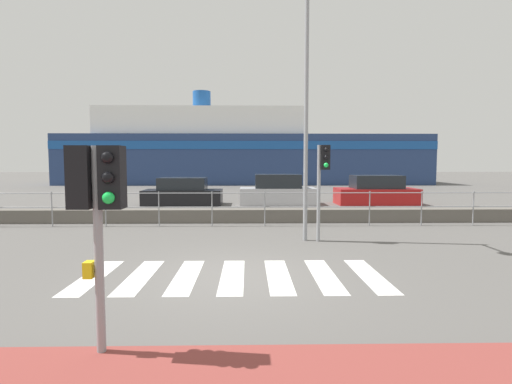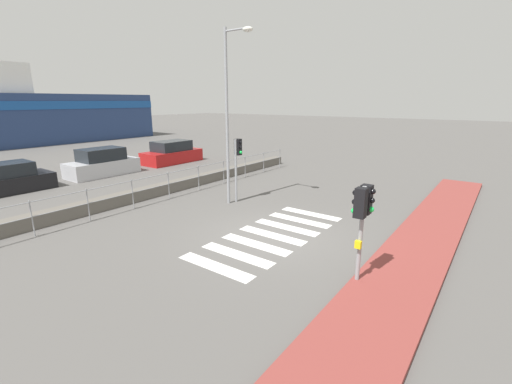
{
  "view_description": "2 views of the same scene",
  "coord_description": "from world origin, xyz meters",
  "px_view_note": "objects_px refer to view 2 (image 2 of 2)",
  "views": [
    {
      "loc": [
        0.34,
        -7.66,
        2.23
      ],
      "look_at": [
        0.53,
        2.0,
        1.5
      ],
      "focal_mm": 28.0,
      "sensor_mm": 36.0,
      "label": 1
    },
    {
      "loc": [
        -8.65,
        -5.73,
        4.25
      ],
      "look_at": [
        0.51,
        1.0,
        1.2
      ],
      "focal_mm": 24.0,
      "sensor_mm": 36.0,
      "label": 2
    }
  ],
  "objects_px": {
    "parked_car_black": "(3,180)",
    "parked_car_silver": "(102,164)",
    "parked_car_red": "(172,153)",
    "streetlamp": "(231,101)",
    "traffic_light_near": "(363,210)",
    "traffic_light_far": "(237,156)"
  },
  "relations": [
    {
      "from": "traffic_light_far",
      "to": "streetlamp",
      "type": "xyz_separation_m",
      "value": [
        -0.46,
        -0.09,
        2.26
      ]
    },
    {
      "from": "parked_car_silver",
      "to": "traffic_light_far",
      "type": "bearing_deg",
      "value": -86.91
    },
    {
      "from": "traffic_light_far",
      "to": "streetlamp",
      "type": "distance_m",
      "value": 2.31
    },
    {
      "from": "parked_car_red",
      "to": "streetlamp",
      "type": "bearing_deg",
      "value": -117.44
    },
    {
      "from": "parked_car_black",
      "to": "parked_car_silver",
      "type": "xyz_separation_m",
      "value": [
        4.96,
        0.0,
        0.07
      ]
    },
    {
      "from": "traffic_light_far",
      "to": "parked_car_red",
      "type": "height_order",
      "value": "traffic_light_far"
    },
    {
      "from": "parked_car_black",
      "to": "parked_car_red",
      "type": "xyz_separation_m",
      "value": [
        10.16,
        0.0,
        0.05
      ]
    },
    {
      "from": "parked_car_black",
      "to": "parked_car_silver",
      "type": "height_order",
      "value": "parked_car_silver"
    },
    {
      "from": "traffic_light_near",
      "to": "streetlamp",
      "type": "xyz_separation_m",
      "value": [
        3.25,
        6.6,
        2.37
      ]
    },
    {
      "from": "streetlamp",
      "to": "parked_car_red",
      "type": "xyz_separation_m",
      "value": [
        5.13,
        9.88,
        -3.59
      ]
    },
    {
      "from": "traffic_light_far",
      "to": "parked_car_red",
      "type": "relative_size",
      "value": 0.65
    },
    {
      "from": "traffic_light_near",
      "to": "parked_car_silver",
      "type": "height_order",
      "value": "traffic_light_near"
    },
    {
      "from": "traffic_light_far",
      "to": "parked_car_silver",
      "type": "height_order",
      "value": "traffic_light_far"
    },
    {
      "from": "traffic_light_near",
      "to": "parked_car_red",
      "type": "height_order",
      "value": "traffic_light_near"
    },
    {
      "from": "traffic_light_far",
      "to": "parked_car_red",
      "type": "xyz_separation_m",
      "value": [
        4.67,
        9.79,
        -1.33
      ]
    },
    {
      "from": "parked_car_silver",
      "to": "parked_car_red",
      "type": "relative_size",
      "value": 0.94
    },
    {
      "from": "traffic_light_far",
      "to": "parked_car_black",
      "type": "distance_m",
      "value": 11.3
    },
    {
      "from": "traffic_light_far",
      "to": "parked_car_black",
      "type": "xyz_separation_m",
      "value": [
        -5.49,
        9.79,
        -1.38
      ]
    },
    {
      "from": "traffic_light_near",
      "to": "parked_car_silver",
      "type": "bearing_deg",
      "value": 79.06
    },
    {
      "from": "traffic_light_near",
      "to": "parked_car_silver",
      "type": "xyz_separation_m",
      "value": [
        3.19,
        16.48,
        -1.19
      ]
    },
    {
      "from": "traffic_light_near",
      "to": "parked_car_red",
      "type": "relative_size",
      "value": 0.58
    },
    {
      "from": "parked_car_black",
      "to": "parked_car_red",
      "type": "distance_m",
      "value": 10.16
    }
  ]
}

